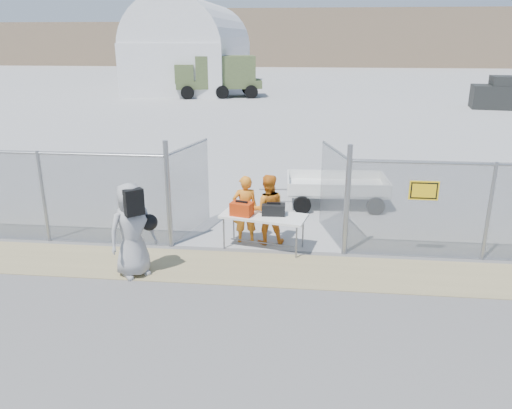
# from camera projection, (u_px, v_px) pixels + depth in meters

# --- Properties ---
(ground) EXTENTS (160.00, 160.00, 0.00)m
(ground) POSITION_uv_depth(u_px,v_px,m) (245.00, 291.00, 9.60)
(ground) COLOR #545151
(tarmac_inside) EXTENTS (160.00, 80.00, 0.01)m
(tarmac_inside) POSITION_uv_depth(u_px,v_px,m) (300.00, 87.00, 49.17)
(tarmac_inside) COLOR #9D9D9D
(tarmac_inside) RESTS_ON ground
(dirt_strip) EXTENTS (44.00, 1.60, 0.01)m
(dirt_strip) POSITION_uv_depth(u_px,v_px,m) (251.00, 268.00, 10.54)
(dirt_strip) COLOR #9A8B5F
(dirt_strip) RESTS_ON ground
(distant_hills) EXTENTS (140.00, 6.00, 9.00)m
(distant_hills) POSITION_uv_depth(u_px,v_px,m) (337.00, 38.00, 81.15)
(distant_hills) COLOR #7F684F
(distant_hills) RESTS_ON ground
(chain_link_fence) EXTENTS (40.00, 0.20, 2.20)m
(chain_link_fence) POSITION_uv_depth(u_px,v_px,m) (256.00, 205.00, 11.13)
(chain_link_fence) COLOR gray
(chain_link_fence) RESTS_ON ground
(quonset_hangar) EXTENTS (9.00, 18.00, 8.00)m
(quonset_hangar) POSITION_uv_depth(u_px,v_px,m) (194.00, 44.00, 47.03)
(quonset_hangar) COLOR silver
(quonset_hangar) RESTS_ON ground
(folding_table) EXTENTS (2.05, 1.18, 0.82)m
(folding_table) POSITION_uv_depth(u_px,v_px,m) (264.00, 232.00, 11.45)
(folding_table) COLOR white
(folding_table) RESTS_ON ground
(orange_bag) EXTENTS (0.55, 0.44, 0.30)m
(orange_bag) POSITION_uv_depth(u_px,v_px,m) (242.00, 209.00, 11.26)
(orange_bag) COLOR red
(orange_bag) RESTS_ON folding_table
(black_duffel) EXTENTS (0.53, 0.33, 0.25)m
(black_duffel) POSITION_uv_depth(u_px,v_px,m) (274.00, 209.00, 11.29)
(black_duffel) COLOR black
(black_duffel) RESTS_ON folding_table
(security_worker_left) EXTENTS (0.67, 0.52, 1.64)m
(security_worker_left) POSITION_uv_depth(u_px,v_px,m) (245.00, 209.00, 11.68)
(security_worker_left) COLOR orange
(security_worker_left) RESTS_ON ground
(security_worker_right) EXTENTS (0.90, 0.75, 1.68)m
(security_worker_right) POSITION_uv_depth(u_px,v_px,m) (267.00, 209.00, 11.62)
(security_worker_right) COLOR orange
(security_worker_right) RESTS_ON ground
(visitor) EXTENTS (1.13, 1.10, 1.95)m
(visitor) POSITION_uv_depth(u_px,v_px,m) (132.00, 230.00, 9.99)
(visitor) COLOR #949495
(visitor) RESTS_ON ground
(utility_trailer) EXTENTS (3.79, 2.10, 0.90)m
(utility_trailer) POSITION_uv_depth(u_px,v_px,m) (336.00, 190.00, 14.42)
(utility_trailer) COLOR white
(utility_trailer) RESTS_ON ground
(military_truck) EXTENTS (7.18, 3.93, 3.24)m
(military_truck) POSITION_uv_depth(u_px,v_px,m) (219.00, 77.00, 40.13)
(military_truck) COLOR #526236
(military_truck) RESTS_ON ground
(parked_vehicle_near) EXTENTS (4.95, 2.78, 2.12)m
(parked_vehicle_near) POSITION_uv_depth(u_px,v_px,m) (509.00, 93.00, 33.56)
(parked_vehicle_near) COLOR #232523
(parked_vehicle_near) RESTS_ON ground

